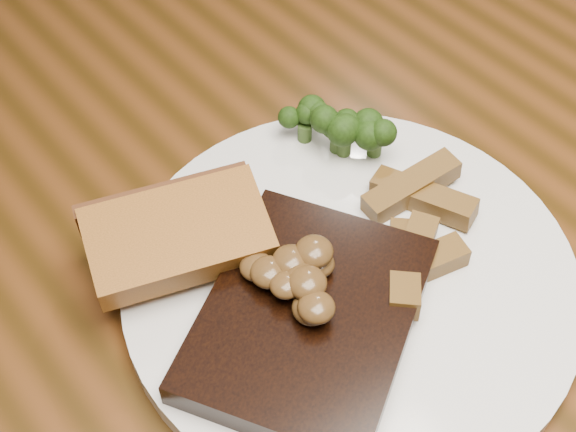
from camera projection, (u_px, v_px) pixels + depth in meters
name	position (u px, v px, depth m)	size (l,w,h in m)	color
dining_table	(271.00, 303.00, 0.63)	(1.60, 0.90, 0.75)	#4B280F
chair_far	(152.00, 59.00, 1.15)	(0.44, 0.44, 0.81)	black
plate	(350.00, 281.00, 0.53)	(0.30, 0.30, 0.01)	silver
steak	(308.00, 320.00, 0.49)	(0.16, 0.12, 0.02)	black
steak_bone	(369.00, 384.00, 0.47)	(0.14, 0.01, 0.02)	beige
mushroom_pile	(305.00, 281.00, 0.48)	(0.07, 0.07, 0.03)	#4F3318
garlic_bread	(181.00, 255.00, 0.52)	(0.11, 0.06, 0.02)	#97541B
potato_wedges	(440.00, 231.00, 0.53)	(0.10, 0.10, 0.02)	brown
broccoli_cluster	(336.00, 134.00, 0.58)	(0.06, 0.06, 0.04)	#1F3E0E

